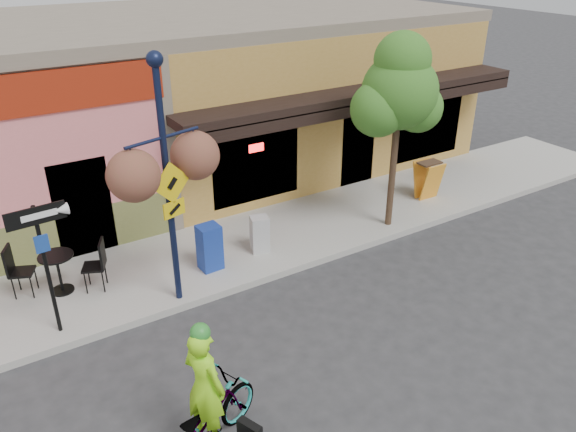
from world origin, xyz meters
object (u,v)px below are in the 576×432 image
at_px(building, 149,99).
at_px(newspaper_box_blue, 210,247).
at_px(bicycle, 204,422).
at_px(one_way_sign, 47,271).
at_px(newspaper_box_grey, 260,234).
at_px(lamp_post, 168,186).
at_px(street_tree, 396,133).
at_px(cyclist_rider, 206,400).

xyz_separation_m(building, newspaper_box_blue, (-1.03, -6.08, -1.61)).
height_order(bicycle, one_way_sign, one_way_sign).
xyz_separation_m(building, newspaper_box_grey, (0.21, -6.00, -1.69)).
bearing_deg(newspaper_box_blue, lamp_post, -148.95).
relative_size(newspaper_box_grey, street_tree, 0.18).
relative_size(bicycle, one_way_sign, 0.81).
distance_m(building, one_way_sign, 7.84).
bearing_deg(bicycle, newspaper_box_grey, -59.28).
relative_size(building, bicycle, 9.20).
bearing_deg(lamp_post, one_way_sign, 160.01).
distance_m(newspaper_box_blue, street_tree, 4.87).
bearing_deg(cyclist_rider, newspaper_box_blue, -47.01).
bearing_deg(building, newspaper_box_blue, -99.59).
xyz_separation_m(bicycle, one_way_sign, (-1.16, 3.62, 0.85)).
bearing_deg(newspaper_box_grey, one_way_sign, -157.42).
relative_size(lamp_post, newspaper_box_blue, 4.73).
xyz_separation_m(bicycle, newspaper_box_blue, (1.99, 4.11, 0.12)).
xyz_separation_m(bicycle, cyclist_rider, (0.05, 0.00, 0.37)).
bearing_deg(lamp_post, street_tree, -13.33).
height_order(cyclist_rider, lamp_post, lamp_post).
xyz_separation_m(cyclist_rider, street_tree, (6.45, 3.68, 1.55)).
xyz_separation_m(one_way_sign, newspaper_box_blue, (3.15, 0.49, -0.73)).
xyz_separation_m(building, lamp_post, (-2.01, -6.74, 0.23)).
bearing_deg(newspaper_box_blue, newspaper_box_grey, 1.20).
distance_m(bicycle, street_tree, 7.71).
distance_m(building, bicycle, 10.77).
xyz_separation_m(building, cyclist_rider, (-2.97, -10.20, -1.36)).
bearing_deg(street_tree, one_way_sign, -179.58).
bearing_deg(one_way_sign, street_tree, -4.05).
height_order(building, cyclist_rider, building).
bearing_deg(building, one_way_sign, -122.46).
xyz_separation_m(bicycle, lamp_post, (1.02, 3.46, 1.96)).
height_order(lamp_post, newspaper_box_grey, lamp_post).
height_order(bicycle, lamp_post, lamp_post).
distance_m(cyclist_rider, newspaper_box_blue, 4.56).
bearing_deg(bicycle, street_tree, -82.20).
bearing_deg(building, street_tree, -61.90).
bearing_deg(one_way_sign, lamp_post, -8.82).
xyz_separation_m(lamp_post, newspaper_box_blue, (0.98, 0.66, -1.84)).
bearing_deg(cyclist_rider, bicycle, 68.29).
bearing_deg(newspaper_box_grey, street_tree, 6.10).
bearing_deg(newspaper_box_grey, bicycle, -112.45).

